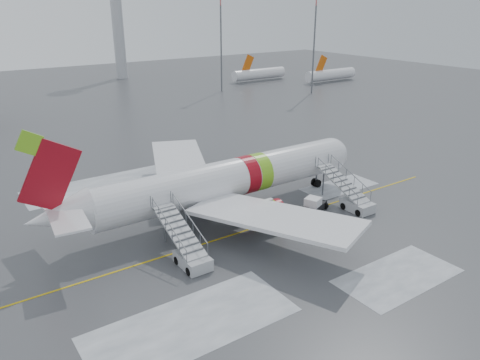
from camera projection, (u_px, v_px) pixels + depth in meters
ground at (196, 240)px, 41.74m from camera, size 260.00×260.00×0.00m
airliner at (220, 182)px, 45.83m from camera, size 35.03×32.97×11.18m
airstair_fwd at (352, 198)px, 47.87m from camera, size 2.05×7.70×3.48m
airstair_aft at (188, 251)px, 37.79m from camera, size 2.05×7.70×3.48m
pushback_tug at (314, 205)px, 47.21m from camera, size 3.13×2.79×1.59m
control_tower at (116, 7)px, 124.14m from camera, size 6.40×6.40×30.00m
light_mast_far_ne at (221, 31)px, 106.81m from camera, size 1.20×1.20×24.25m
light_mast_far_e at (315, 31)px, 104.49m from camera, size 1.20×1.20×24.25m
distant_aircraft at (283, 82)px, 124.12m from camera, size 35.00×18.00×8.00m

